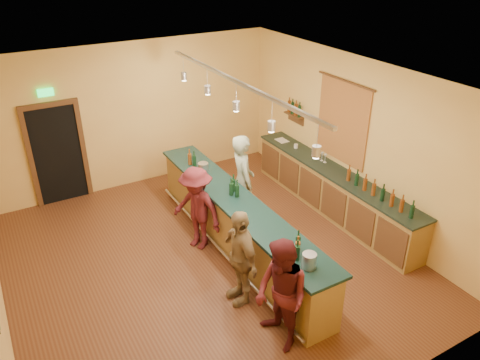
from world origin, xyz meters
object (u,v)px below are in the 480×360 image
bar_stool (241,193)px  tasting_bar (237,222)px  customer_c (197,209)px  customer_b (240,257)px  bartender (243,181)px  customer_a (281,296)px  back_counter (333,191)px

bar_stool → tasting_bar: bearing=-124.2°
tasting_bar → customer_c: size_ratio=3.20×
tasting_bar → customer_b: customer_b is taller
tasting_bar → customer_c: customer_c is taller
tasting_bar → bartender: size_ratio=2.71×
bartender → customer_a: bearing=171.6°
back_counter → tasting_bar: size_ratio=0.89×
tasting_bar → bar_stool: 1.11m
customer_c → bar_stool: 1.27m
bar_stool → bartender: bearing=-111.5°
back_counter → customer_b: (-2.96, -1.32, 0.32)m
bartender → customer_c: bartender is taller
customer_a → customer_b: bearing=-177.7°
customer_b → customer_a: bearing=5.3°
tasting_bar → customer_c: (-0.55, 0.47, 0.19)m
tasting_bar → customer_b: 1.30m
back_counter → bartender: (-1.81, 0.55, 0.45)m
tasting_bar → customer_a: (-0.56, -2.20, 0.23)m
back_counter → customer_c: (-2.91, 0.29, 0.31)m
tasting_bar → bar_stool: (0.62, 0.92, -0.03)m
bartender → customer_c: bearing=115.9°
customer_b → bar_stool: size_ratio=2.24×
bartender → customer_b: size_ratio=1.17×
bar_stool → customer_b: bearing=-120.5°
back_counter → bar_stool: size_ratio=6.34×
tasting_bar → customer_a: size_ratio=3.03×
back_counter → customer_b: 3.25m
customer_a → bar_stool: (1.19, 3.11, -0.27)m
customer_c → bar_stool: (1.17, 0.45, -0.22)m
tasting_bar → customer_b: bearing=-117.3°
tasting_bar → bar_stool: size_ratio=7.11×
bartender → customer_a: size_ratio=1.12×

